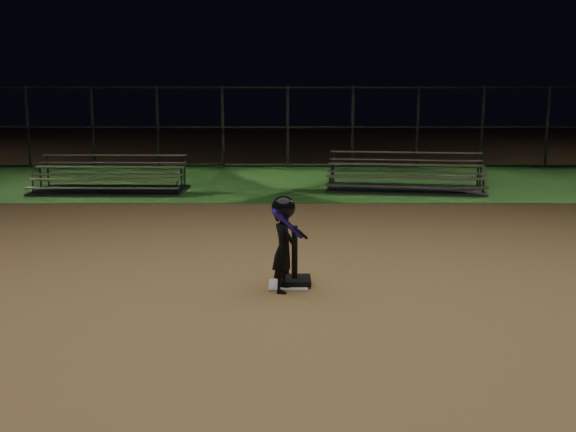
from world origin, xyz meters
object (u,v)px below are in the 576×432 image
object	(u,v)px
batting_tee	(295,273)
bleacher_right	(405,183)
bleacher_left	(111,184)
home_plate	(288,285)
child_batter	(284,241)

from	to	relation	value
batting_tee	bleacher_right	xyz separation A→B (m)	(2.68, 7.89, 0.04)
bleacher_right	bleacher_left	bearing A→B (deg)	-169.17
bleacher_right	home_plate	bearing A→B (deg)	-100.31
batting_tee	child_batter	xyz separation A→B (m)	(-0.13, -0.27, 0.44)
home_plate	batting_tee	distance (m)	0.16
child_batter	home_plate	bearing A→B (deg)	0.79
home_plate	bleacher_right	world-z (taller)	bleacher_right
home_plate	child_batter	bearing A→B (deg)	-103.29
batting_tee	bleacher_left	xyz separation A→B (m)	(-4.18, 7.65, 0.03)
bleacher_left	bleacher_right	size ratio (longest dim) A/B	0.90
child_batter	bleacher_right	world-z (taller)	child_batter
batting_tee	bleacher_right	world-z (taller)	bleacher_right
bleacher_left	bleacher_right	bearing A→B (deg)	3.07
batting_tee	home_plate	bearing A→B (deg)	-141.79
batting_tee	bleacher_right	size ratio (longest dim) A/B	0.18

